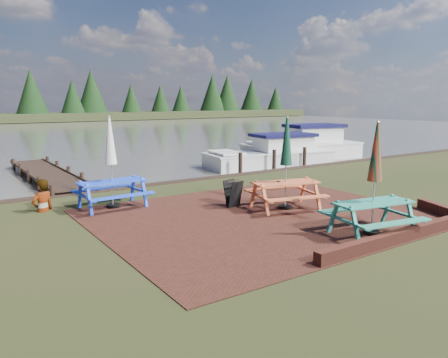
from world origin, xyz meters
name	(u,v)px	position (x,y,z in m)	size (l,w,h in m)	color
ground	(285,224)	(0.00, 0.00, 0.00)	(120.00, 120.00, 0.00)	black
paving	(261,216)	(0.00, 1.00, 0.01)	(9.00, 7.50, 0.02)	#361A11
brick_wall	(417,228)	(2.15, -2.42, 0.15)	(6.21, 1.79, 0.30)	#4C1E16
water	(25,134)	(0.00, 37.00, 0.00)	(120.00, 60.00, 0.02)	#43413A
picnic_table_teal	(374,196)	(1.15, -1.84, 0.96)	(2.24, 2.07, 2.73)	#2A8874
picnic_table_red	(286,178)	(1.11, 1.25, 0.96)	(2.34, 2.18, 2.75)	#D06035
picnic_table_blue	(112,177)	(-3.14, 4.30, 0.96)	(2.06, 1.85, 2.75)	blue
chalkboard	(233,193)	(-0.04, 2.33, 0.43)	(0.54, 0.59, 0.82)	black
jetty	(48,174)	(-3.50, 11.28, 0.11)	(1.76, 9.08, 1.00)	black
boat_near	(272,156)	(7.18, 9.03, 0.36)	(7.12, 3.31, 1.86)	silver
boat_far	(304,148)	(10.66, 10.24, 0.46)	(7.41, 3.62, 2.22)	silver
person	(41,180)	(-5.00, 5.04, 0.95)	(0.69, 0.45, 1.90)	gray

